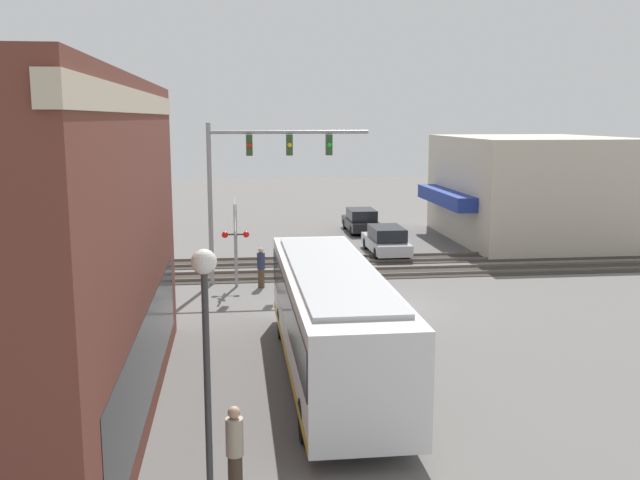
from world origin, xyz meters
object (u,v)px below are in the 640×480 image
at_px(crossing_signal, 236,234).
at_px(pedestrian_by_lamp, 235,451).
at_px(parked_car_silver, 386,241).
at_px(pedestrian_at_crossing, 261,267).
at_px(parked_car_black, 361,221).
at_px(city_bus, 332,316).
at_px(streetlamp, 207,364).

xyz_separation_m(crossing_signal, pedestrian_by_lamp, (-17.50, 0.13, -1.34)).
height_order(parked_car_silver, pedestrian_at_crossing, pedestrian_at_crossing).
relative_size(parked_car_silver, parked_car_black, 1.08).
xyz_separation_m(city_bus, parked_car_silver, (17.71, -5.40, -1.04)).
bearing_deg(crossing_signal, city_bus, -166.87).
bearing_deg(city_bus, parked_car_silver, -16.96).
xyz_separation_m(city_bus, pedestrian_at_crossing, (10.91, 1.55, -0.85)).
distance_m(crossing_signal, parked_car_black, 16.29).
bearing_deg(parked_car_silver, pedestrian_by_lamp, 161.30).
relative_size(crossing_signal, pedestrian_at_crossing, 2.18).
relative_size(parked_car_silver, pedestrian_at_crossing, 2.79).
relative_size(crossing_signal, parked_car_black, 0.84).
bearing_deg(parked_car_silver, parked_car_black, 0.00).
height_order(crossing_signal, pedestrian_at_crossing, crossing_signal).
height_order(crossing_signal, parked_car_black, crossing_signal).
distance_m(crossing_signal, pedestrian_by_lamp, 17.55).
bearing_deg(city_bus, streetlamp, 156.02).
bearing_deg(pedestrian_at_crossing, pedestrian_by_lamp, 176.06).
distance_m(streetlamp, parked_car_black, 33.61).
bearing_deg(parked_car_black, city_bus, 167.94).
height_order(streetlamp, pedestrian_at_crossing, streetlamp).
bearing_deg(pedestrian_by_lamp, crossing_signal, -0.41).
distance_m(crossing_signal, streetlamp, 18.35).
xyz_separation_m(city_bus, pedestrian_by_lamp, (-6.32, 2.73, -0.78)).
bearing_deg(streetlamp, pedestrian_by_lamp, -28.26).
bearing_deg(city_bus, pedestrian_by_lamp, 156.60).
xyz_separation_m(city_bus, crossing_signal, (11.18, 2.61, 0.56)).
xyz_separation_m(crossing_signal, parked_car_black, (14.09, -8.01, -1.60)).
distance_m(city_bus, streetlamp, 7.92).
distance_m(parked_car_silver, parked_car_black, 7.56).
bearing_deg(streetlamp, crossing_signal, -1.78).
height_order(city_bus, parked_car_silver, city_bus).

